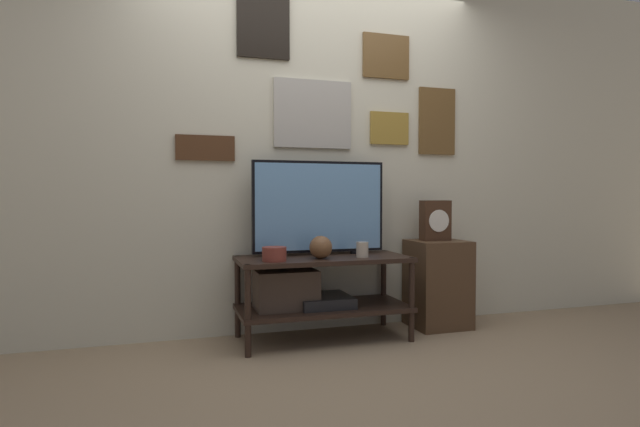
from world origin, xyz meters
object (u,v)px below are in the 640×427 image
object	(u,v)px
vase_round_glass	(321,247)
vase_wide_bowl	(274,254)
candle_jar	(362,250)
television	(319,207)
mantel_clock	(435,220)

from	to	relation	value
vase_round_glass	vase_wide_bowl	size ratio (longest dim) A/B	0.98
vase_round_glass	candle_jar	size ratio (longest dim) A/B	1.46
television	mantel_clock	distance (m)	0.90
television	mantel_clock	xyz separation A→B (m)	(0.89, -0.03, -0.11)
vase_wide_bowl	mantel_clock	world-z (taller)	mantel_clock
vase_wide_bowl	mantel_clock	bearing A→B (deg)	8.99
vase_wide_bowl	candle_jar	distance (m)	0.60
television	vase_wide_bowl	size ratio (longest dim) A/B	6.12
television	candle_jar	world-z (taller)	television
candle_jar	mantel_clock	world-z (taller)	mantel_clock
candle_jar	mantel_clock	bearing A→B (deg)	15.77
television	vase_round_glass	distance (m)	0.34
vase_wide_bowl	candle_jar	xyz separation A→B (m)	(0.60, 0.01, 0.01)
television	vase_round_glass	world-z (taller)	television
vase_round_glass	vase_wide_bowl	bearing A→B (deg)	-175.67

